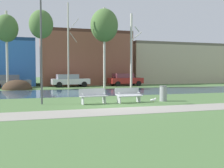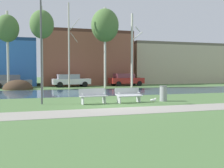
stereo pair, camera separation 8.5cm
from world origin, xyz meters
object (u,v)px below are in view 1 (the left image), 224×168
parked_sedan_second_white (69,80)px  bench_left (93,96)px  trash_bin (163,93)px  bench_right (128,95)px  parked_van_nearest_grey (10,81)px  seagull (153,100)px  streetlamp (41,31)px  parked_hatch_third_red (125,79)px

parked_sedan_second_white → bench_left: bearing=-93.4°
trash_bin → parked_sedan_second_white: bearing=101.8°
trash_bin → bench_right: bearing=-178.3°
bench_right → parked_sedan_second_white: bearing=93.9°
parked_van_nearest_grey → parked_sedan_second_white: size_ratio=0.92×
seagull → bench_right: bearing=171.8°
seagull → streetlamp: 7.65m
bench_right → streetlamp: (-4.95, 0.71, 3.62)m
trash_bin → bench_left: bearing=-179.1°
bench_right → seagull: bearing=-8.2°
trash_bin → parked_van_nearest_grey: parked_van_nearest_grey is taller
seagull → parked_hatch_third_red: parked_hatch_third_red is taller
parked_van_nearest_grey → parked_hatch_third_red: 13.62m
parked_van_nearest_grey → bench_right: bearing=-64.9°
seagull → trash_bin: bearing=19.5°
bench_right → parked_sedan_second_white: 16.82m
bench_left → seagull: (3.67, -0.22, -0.34)m
seagull → parked_van_nearest_grey: bearing=119.0°
bench_left → seagull: bearing=-3.4°
trash_bin → parked_hatch_third_red: bearing=78.0°
streetlamp → parked_hatch_third_red: bearing=56.0°
parked_sedan_second_white → parked_hatch_third_red: parked_hatch_third_red is taller
parked_sedan_second_white → parked_hatch_third_red: 7.05m
parked_van_nearest_grey → seagull: bearing=-61.0°
streetlamp → parked_van_nearest_grey: size_ratio=1.49×
streetlamp → parked_sedan_second_white: size_ratio=1.38×
seagull → parked_van_nearest_grey: 19.09m
bench_right → bench_left: bearing=180.0°
streetlamp → parked_sedan_second_white: 16.83m
streetlamp → parked_sedan_second_white: streetlamp is taller
seagull → parked_hatch_third_red: bearing=75.6°
bench_left → parked_hatch_third_red: (8.05, 16.79, 0.35)m
bench_right → seagull: bench_right is taller
bench_right → parked_van_nearest_grey: 18.19m
seagull → parked_van_nearest_grey: parked_van_nearest_grey is taller
streetlamp → seagull: bearing=-8.2°
bench_right → seagull: (1.52, -0.22, -0.34)m
parked_van_nearest_grey → parked_hatch_third_red: size_ratio=0.96×
streetlamp → bench_right: bearing=-8.2°
seagull → parked_sedan_second_white: 17.22m
parked_sedan_second_white → seagull: bearing=-81.1°
streetlamp → parked_van_nearest_grey: bearing=99.9°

